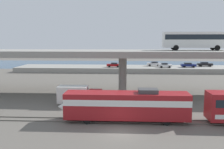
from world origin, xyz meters
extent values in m
plane|color=#605B54|center=(0.00, 0.00, 0.00)|extent=(260.00, 260.00, 0.00)
cube|color=#59544C|center=(0.00, 3.28, 0.06)|extent=(110.00, 0.12, 0.12)
cube|color=#59544C|center=(0.00, 4.72, 0.06)|extent=(110.00, 0.12, 0.12)
cube|color=maroon|center=(0.75, 4.00, 2.08)|extent=(15.42, 3.00, 3.20)
cube|color=white|center=(0.75, 4.00, 2.66)|extent=(15.42, 3.04, 0.77)
cone|color=white|center=(-6.96, 4.00, 1.76)|extent=(2.10, 2.85, 2.85)
cube|color=black|center=(-5.39, 4.00, 2.98)|extent=(2.10, 2.70, 1.02)
cube|color=#3F3F42|center=(3.38, 4.00, 3.93)|extent=(2.40, 1.80, 0.50)
cylinder|color=black|center=(-4.07, 2.65, 0.48)|extent=(0.96, 0.18, 0.96)
cylinder|color=black|center=(-4.07, 5.35, 0.48)|extent=(0.96, 0.18, 0.96)
cylinder|color=black|center=(5.57, 2.65, 0.48)|extent=(0.96, 0.18, 0.96)
cylinder|color=black|center=(5.57, 5.35, 0.48)|extent=(0.96, 0.18, 0.96)
cube|color=gray|center=(0.00, 20.00, 7.70)|extent=(96.00, 10.61, 1.11)
cylinder|color=gray|center=(0.00, 20.00, 3.57)|extent=(1.50, 1.50, 7.15)
cube|color=silver|center=(13.50, 21.47, 10.20)|extent=(12.00, 2.55, 2.90)
cube|color=black|center=(13.50, 21.47, 10.72)|extent=(11.52, 2.59, 0.93)
cylinder|color=black|center=(17.22, 22.68, 8.75)|extent=(1.00, 0.26, 1.00)
cylinder|color=black|center=(17.22, 20.26, 8.75)|extent=(1.00, 0.26, 1.00)
cylinder|color=black|center=(9.78, 22.68, 8.75)|extent=(1.00, 0.26, 1.00)
cylinder|color=black|center=(9.78, 20.26, 8.75)|extent=(1.00, 0.26, 1.00)
cube|color=maroon|center=(-4.15, 11.52, 1.44)|extent=(2.00, 2.30, 2.00)
cube|color=silver|center=(-7.65, 11.52, 1.74)|extent=(4.60, 2.30, 2.60)
cylinder|color=black|center=(-4.45, 12.61, 0.44)|extent=(0.88, 0.28, 0.88)
cylinder|color=black|center=(-4.45, 10.42, 0.44)|extent=(0.88, 0.28, 0.88)
cylinder|color=black|center=(-8.66, 12.61, 0.44)|extent=(0.88, 0.28, 0.88)
cylinder|color=black|center=(-8.66, 10.42, 0.44)|extent=(0.88, 0.28, 0.88)
cube|color=gray|center=(0.00, 55.00, 0.79)|extent=(69.25, 12.10, 1.57)
cube|color=navy|center=(20.39, 53.59, 2.24)|extent=(4.63, 1.78, 0.70)
cube|color=#1E232B|center=(20.16, 53.59, 2.83)|extent=(2.04, 1.57, 0.48)
cylinder|color=black|center=(21.82, 54.44, 1.89)|extent=(0.64, 0.20, 0.64)
cylinder|color=black|center=(21.82, 52.74, 1.89)|extent=(0.64, 0.20, 0.64)
cylinder|color=black|center=(18.95, 54.44, 1.89)|extent=(0.64, 0.20, 0.64)
cylinder|color=black|center=(18.95, 52.74, 1.89)|extent=(0.64, 0.20, 0.64)
cube|color=maroon|center=(-3.30, 52.67, 2.24)|extent=(4.36, 1.87, 0.70)
cube|color=#1E232B|center=(-3.09, 52.67, 2.83)|extent=(1.92, 1.65, 0.48)
cylinder|color=black|center=(-4.65, 51.77, 1.89)|extent=(0.64, 0.20, 0.64)
cylinder|color=black|center=(-4.65, 53.56, 1.89)|extent=(0.64, 0.20, 0.64)
cylinder|color=black|center=(-1.95, 51.77, 1.89)|extent=(0.64, 0.20, 0.64)
cylinder|color=black|center=(-1.95, 53.56, 1.89)|extent=(0.64, 0.20, 0.64)
cube|color=black|center=(26.45, 56.65, 2.24)|extent=(4.68, 1.70, 0.70)
cube|color=#1E232B|center=(26.22, 56.65, 2.83)|extent=(2.06, 1.50, 0.48)
cylinder|color=black|center=(27.90, 57.46, 1.89)|extent=(0.64, 0.20, 0.64)
cylinder|color=black|center=(27.90, 55.84, 1.89)|extent=(0.64, 0.20, 0.64)
cylinder|color=black|center=(25.00, 57.46, 1.89)|extent=(0.64, 0.20, 0.64)
cylinder|color=black|center=(25.00, 55.84, 1.89)|extent=(0.64, 0.20, 0.64)
cube|color=silver|center=(12.85, 52.20, 2.24)|extent=(4.04, 1.79, 0.70)
cube|color=#1E232B|center=(12.65, 52.20, 2.83)|extent=(1.78, 1.58, 0.48)
cylinder|color=black|center=(14.10, 53.05, 1.89)|extent=(0.64, 0.20, 0.64)
cylinder|color=black|center=(14.10, 51.35, 1.89)|extent=(0.64, 0.20, 0.64)
cylinder|color=black|center=(11.60, 53.05, 1.89)|extent=(0.64, 0.20, 0.64)
cylinder|color=black|center=(11.60, 51.35, 1.89)|extent=(0.64, 0.20, 0.64)
cube|color=silver|center=(9.83, 57.05, 2.24)|extent=(4.52, 1.83, 0.70)
cube|color=#1E232B|center=(10.06, 57.05, 2.83)|extent=(1.99, 1.61, 0.48)
cylinder|color=black|center=(8.43, 56.18, 1.89)|extent=(0.64, 0.20, 0.64)
cylinder|color=black|center=(8.43, 57.92, 1.89)|extent=(0.64, 0.20, 0.64)
cylinder|color=black|center=(11.24, 56.18, 1.89)|extent=(0.64, 0.20, 0.64)
cylinder|color=black|center=(11.24, 57.92, 1.89)|extent=(0.64, 0.20, 0.64)
cube|color=navy|center=(0.00, 78.00, 0.00)|extent=(140.00, 36.00, 0.01)
camera|label=1|loc=(0.65, -26.56, 10.18)|focal=40.17mm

